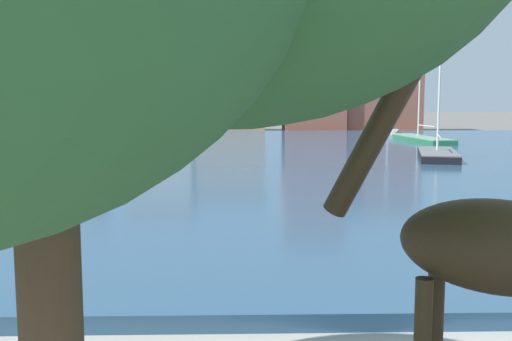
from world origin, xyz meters
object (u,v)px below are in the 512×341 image
giraffe_statue (479,255)px  sailboat_white (27,169)px  sailboat_green (417,141)px  sailboat_black (437,157)px  sailboat_teal (66,142)px  sailboat_grey (388,135)px

giraffe_statue → sailboat_white: 25.93m
sailboat_green → sailboat_black: 13.40m
giraffe_statue → sailboat_teal: (-14.69, 38.78, -1.85)m
sailboat_green → sailboat_white: size_ratio=1.03×
giraffe_statue → sailboat_teal: sailboat_teal is taller
giraffe_statue → sailboat_grey: (11.16, 48.97, -2.00)m
sailboat_teal → sailboat_white: sailboat_white is taller
sailboat_green → sailboat_grey: (-0.40, 7.59, -0.01)m
sailboat_teal → sailboat_white: bearing=-80.3°
sailboat_white → sailboat_teal: bearing=99.7°
sailboat_teal → sailboat_green: bearing=5.7°
giraffe_statue → sailboat_black: bearing=72.6°
sailboat_grey → sailboat_green: bearing=-86.9°
giraffe_statue → sailboat_white: (-11.98, 22.91, -1.91)m
giraffe_statue → sailboat_white: bearing=117.6°
sailboat_teal → sailboat_black: bearing=-24.1°
sailboat_teal → sailboat_white: size_ratio=0.78×
sailboat_white → sailboat_green: bearing=38.1°
sailboat_green → sailboat_white: sailboat_white is taller
giraffe_statue → sailboat_green: sailboat_green is taller
sailboat_grey → sailboat_teal: sailboat_grey is taller
giraffe_statue → sailboat_black: size_ratio=0.50×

